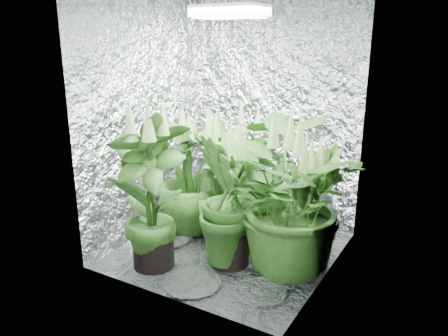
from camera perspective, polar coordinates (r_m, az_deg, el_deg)
name	(u,v)px	position (r m, az deg, el deg)	size (l,w,h in m)	color
ground	(229,249)	(3.61, 0.65, -10.59)	(1.60, 1.60, 0.00)	silver
walls	(229,128)	(3.28, 0.70, 5.18)	(1.62, 1.62, 2.00)	silver
grow_lamp	(230,12)	(3.22, 0.76, 19.76)	(0.50, 0.30, 0.22)	gray
plant_a	(251,167)	(4.00, 3.60, 0.15)	(1.03, 1.03, 1.10)	black
plant_b	(224,172)	(4.00, -0.05, -0.52)	(0.66, 0.66, 1.05)	black
plant_c	(312,209)	(3.27, 11.40, -5.28)	(0.50, 0.50, 0.99)	black
plant_d	(189,177)	(3.75, -4.61, -1.24)	(0.75, 0.75, 1.10)	black
plant_e	(284,200)	(3.08, 7.88, -4.20)	(1.16, 1.16, 1.18)	black
plant_f	(151,192)	(3.18, -9.57, -3.06)	(0.83, 0.83, 1.27)	black
plant_g	(229,202)	(3.20, 0.72, -4.45)	(0.71, 0.71, 1.09)	black
plant_h	(224,189)	(3.59, 0.00, -2.77)	(0.70, 0.70, 0.99)	black
circulation_fan	(325,219)	(3.86, 13.04, -6.51)	(0.19, 0.32, 0.38)	black
plant_label	(157,232)	(3.23, -8.79, -8.30)	(0.05, 0.01, 0.07)	white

